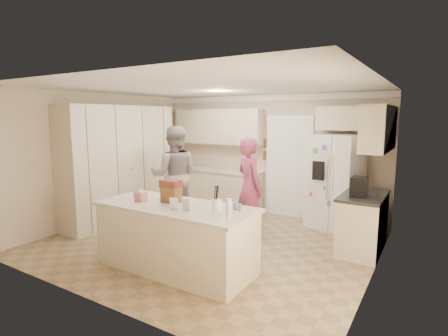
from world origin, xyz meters
The scene contains 41 objects.
floor centered at (0.00, 0.00, -0.01)m, with size 5.20×4.60×0.02m, color #947653.
ceiling centered at (0.00, 0.00, 2.61)m, with size 5.20×4.60×0.02m, color white.
wall_back centered at (0.00, 2.31, 1.30)m, with size 5.20×0.02×2.60m, color beige.
wall_front centered at (0.00, -2.31, 1.30)m, with size 5.20×0.02×2.60m, color beige.
wall_left centered at (-2.61, 0.00, 1.30)m, with size 0.02×4.60×2.60m, color beige.
wall_right centered at (2.61, 0.00, 1.30)m, with size 0.02×4.60×2.60m, color beige.
crown_back centered at (0.00, 2.26, 2.53)m, with size 5.20×0.08×0.12m, color white.
pantry_bank centered at (-2.30, 0.20, 1.18)m, with size 0.60×2.60×2.35m, color beige.
back_base_cab centered at (-1.15, 2.00, 0.44)m, with size 2.20×0.60×0.88m, color beige.
back_countertop centered at (-1.15, 1.99, 0.90)m, with size 2.24×0.63×0.04m, color beige.
back_upper_cab centered at (-1.15, 2.12, 1.90)m, with size 2.20×0.35×0.80m, color beige.
doorway_opening centered at (0.55, 2.28, 1.05)m, with size 0.90×0.06×2.10m, color black.
doorway_casing centered at (0.55, 2.24, 1.05)m, with size 1.02×0.03×2.22m, color white.
wall_frame_upper centered at (0.02, 2.27, 1.55)m, with size 0.15×0.02×0.20m, color brown.
wall_frame_lower centered at (0.02, 2.27, 1.28)m, with size 0.15×0.02×0.20m, color brown.
refrigerator centered at (1.61, 1.91, 0.90)m, with size 0.90×0.70×1.80m, color white.
fridge_seam centered at (1.61, 1.56, 0.90)m, with size 0.01×0.02×1.78m, color gray.
fridge_dispenser centered at (1.39, 1.55, 1.15)m, with size 0.22×0.03×0.35m, color black.
fridge_handle_l centered at (1.56, 1.54, 1.05)m, with size 0.02×0.02×0.85m, color silver.
fridge_handle_r centered at (1.66, 1.54, 1.05)m, with size 0.02×0.02×0.85m, color silver.
over_fridge_cab centered at (1.65, 2.12, 2.10)m, with size 0.95×0.35×0.45m, color beige.
right_base_cab centered at (2.30, 1.00, 0.44)m, with size 0.60×1.20×0.88m, color beige.
right_countertop centered at (2.29, 1.00, 0.90)m, with size 0.63×1.24×0.04m, color #2D2B28.
right_upper_cab centered at (2.43, 1.20, 1.95)m, with size 0.35×1.50×0.70m, color beige.
coffee_maker centered at (2.25, 0.80, 1.07)m, with size 0.22×0.28×0.30m, color black.
island_base centered at (0.20, -1.10, 0.44)m, with size 2.20×0.90×0.88m, color beige.
island_top centered at (0.20, -1.10, 0.90)m, with size 2.28×0.96×0.05m, color beige.
utensil_crock centered at (0.85, -1.05, 1.00)m, with size 0.13×0.13×0.15m, color white.
tissue_box centered at (-0.35, -1.20, 1.00)m, with size 0.13×0.13×0.14m, color tan.
tissue_plume centered at (-0.35, -1.20, 1.10)m, with size 0.08×0.08×0.08m, color white.
dollhouse_body centered at (0.05, -1.00, 1.04)m, with size 0.26×0.18×0.22m, color brown.
dollhouse_roof centered at (0.05, -1.00, 1.20)m, with size 0.28×0.20×0.10m, color #592D1E.
jam_jar centered at (-0.60, -1.05, 0.97)m, with size 0.07×0.07×0.09m, color #59263F.
greeting_card_a centered at (0.35, -1.30, 1.01)m, with size 0.12×0.01×0.16m, color white.
greeting_card_b centered at (0.50, -1.25, 1.01)m, with size 0.12×0.01×0.16m, color silver.
water_bottle centered at (1.15, -1.25, 1.04)m, with size 0.07×0.07×0.24m, color silver.
shaker_salt centered at (1.02, -0.88, 0.97)m, with size 0.05×0.05×0.09m, color #46569C.
shaker_pepper centered at (1.09, -0.88, 0.97)m, with size 0.05×0.05×0.09m, color #46569C.
teen_boy centered at (-1.18, 0.55, 0.98)m, with size 0.95×0.74×1.95m, color gray.
teen_girl centered at (0.42, 0.70, 0.89)m, with size 0.65×0.43×1.78m, color #C45175.
fridge_magnets centered at (1.61, 1.55, 0.90)m, with size 0.76×0.02×1.44m, color tan, non-canonical shape.
Camera 1 is at (3.23, -4.74, 2.13)m, focal length 28.00 mm.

